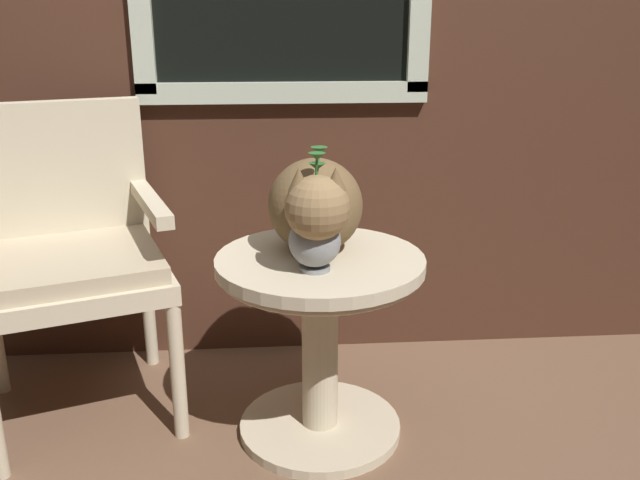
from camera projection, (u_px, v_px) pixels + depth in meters
ground_plane at (289, 463)px, 1.94m from camera, size 6.00×6.00×0.00m
wicker_side_table at (320, 317)px, 1.97m from camera, size 0.59×0.59×0.57m
wicker_chair at (67, 244)px, 2.08m from camera, size 0.69×0.69×0.96m
cat at (316, 206)px, 1.90m from camera, size 0.28×0.61×0.29m
pewter_vase_with_ivy at (315, 235)px, 1.79m from camera, size 0.14×0.14×0.32m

